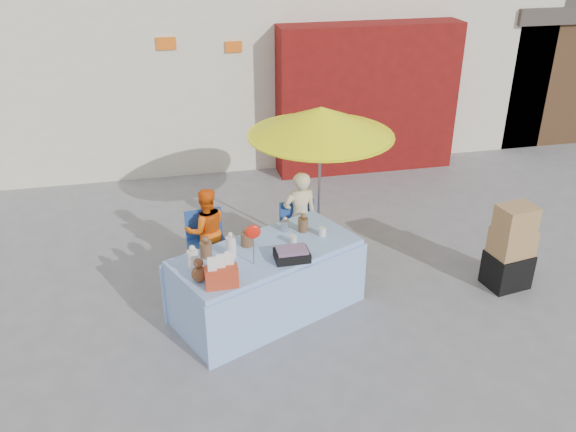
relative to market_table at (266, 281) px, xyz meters
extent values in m
plane|color=slate|center=(0.38, -0.11, -0.43)|extent=(80.00, 80.00, 0.00)
cube|color=silver|center=(0.38, 6.89, 1.82)|extent=(12.00, 5.00, 4.50)
cube|color=maroon|center=(2.58, 4.09, 0.87)|extent=(3.20, 0.60, 2.60)
cube|color=#4C331E|center=(6.88, 5.89, 0.77)|extent=(2.60, 3.00, 2.40)
cube|color=#3F3833|center=(6.88, 5.89, 2.12)|extent=(2.80, 3.20, 0.30)
cube|color=orange|center=(-0.82, 4.37, 1.92)|extent=(0.32, 0.04, 0.20)
cube|color=orange|center=(0.28, 4.37, 1.82)|extent=(0.28, 0.04, 0.18)
cube|color=#95BBEE|center=(0.01, 0.01, -0.01)|extent=(2.34, 1.75, 0.84)
cube|color=#95BBEE|center=(0.21, -0.44, -0.04)|extent=(2.01, 0.94, 0.79)
cube|color=#95BBEE|center=(-0.20, 0.46, -0.04)|extent=(2.01, 0.94, 0.79)
cylinder|color=silver|center=(-0.83, -0.19, 0.51)|extent=(0.16, 0.16, 0.20)
cylinder|color=brown|center=(-0.67, 0.01, 0.50)|extent=(0.18, 0.18, 0.18)
cylinder|color=silver|center=(-0.40, -0.05, 0.53)|extent=(0.15, 0.15, 0.25)
cylinder|color=brown|center=(-0.19, 0.16, 0.49)|extent=(0.19, 0.19, 0.16)
cylinder|color=#B2B2B7|center=(0.31, 0.42, 0.48)|extent=(0.13, 0.13, 0.14)
cylinder|color=brown|center=(0.52, 0.36, 0.50)|extent=(0.16, 0.16, 0.17)
cylinder|color=silver|center=(0.34, 0.09, 0.46)|extent=(0.12, 0.12, 0.10)
cylinder|color=silver|center=(0.72, 0.21, 0.46)|extent=(0.12, 0.12, 0.10)
sphere|color=brown|center=(-0.79, -0.48, 0.50)|extent=(0.17, 0.17, 0.17)
ellipsoid|color=red|center=(-0.18, -0.26, 0.81)|extent=(0.18, 0.12, 0.17)
cube|color=#BA371C|center=(-0.57, -0.63, 0.52)|extent=(0.37, 0.28, 0.23)
cube|color=black|center=(0.25, -0.26, 0.46)|extent=(0.46, 0.40, 0.10)
cube|color=#204493|center=(-0.59, 0.97, -0.21)|extent=(0.53, 0.51, 0.45)
cube|color=#204493|center=(-0.61, 1.19, 0.22)|extent=(0.48, 0.10, 0.40)
cube|color=#204493|center=(0.66, 0.97, -0.21)|extent=(0.53, 0.51, 0.45)
cube|color=#204493|center=(0.64, 1.19, 0.22)|extent=(0.48, 0.10, 0.40)
imported|color=#FF620D|center=(-0.59, 1.12, 0.15)|extent=(0.61, 0.50, 1.16)
imported|color=beige|center=(0.66, 1.12, 0.21)|extent=(0.50, 0.36, 1.28)
cylinder|color=gray|center=(0.96, 1.27, 0.57)|extent=(0.04, 0.04, 2.00)
cone|color=#F9FF0D|center=(0.96, 1.27, 1.47)|extent=(1.90, 1.90, 0.38)
cylinder|color=#F9FF0D|center=(0.96, 1.27, 1.29)|extent=(1.90, 1.90, 0.02)
cube|color=black|center=(3.09, -0.08, -0.20)|extent=(0.57, 0.50, 0.46)
cube|color=#AD844E|center=(3.09, -0.08, 0.20)|extent=(0.54, 0.45, 0.35)
cube|color=#AD844E|center=(3.07, -0.10, 0.54)|extent=(0.49, 0.40, 0.31)
ellipsoid|color=yellow|center=(-0.56, 0.01, -0.29)|extent=(0.63, 0.50, 0.28)
camera|label=1|loc=(-1.02, -5.92, 3.90)|focal=38.00mm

